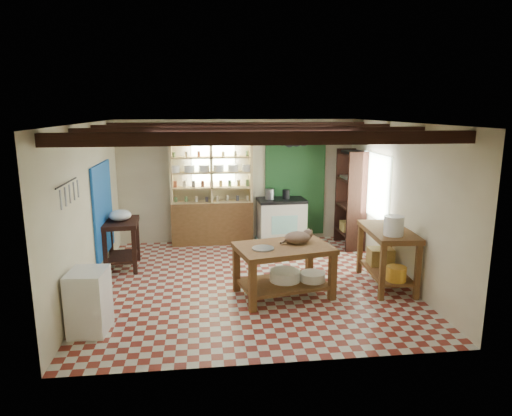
{
  "coord_description": "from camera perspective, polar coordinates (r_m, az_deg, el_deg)",
  "views": [
    {
      "loc": [
        -0.75,
        -7.1,
        2.81
      ],
      "look_at": [
        0.14,
        0.3,
        1.19
      ],
      "focal_mm": 32.0,
      "sensor_mm": 36.0,
      "label": 1
    }
  ],
  "objects": [
    {
      "name": "wall_front",
      "position": [
        4.9,
        2.31,
        -5.68
      ],
      "size": [
        5.0,
        0.04,
        2.6
      ],
      "primitive_type": "cube",
      "color": "beige",
      "rests_on": "floor"
    },
    {
      "name": "kettle_left",
      "position": [
        9.5,
        1.73,
        1.75
      ],
      "size": [
        0.2,
        0.2,
        0.22
      ],
      "primitive_type": "cylinder",
      "rotation": [
        0.0,
        0.0,
        0.04
      ],
      "color": "#929298",
      "rests_on": "stove"
    },
    {
      "name": "wall_back",
      "position": [
        9.74,
        -2.36,
        3.36
      ],
      "size": [
        5.0,
        0.04,
        2.6
      ],
      "primitive_type": "cube",
      "color": "beige",
      "rests_on": "floor"
    },
    {
      "name": "cat",
      "position": [
        7.02,
        5.22,
        -3.7
      ],
      "size": [
        0.49,
        0.44,
        0.18
      ],
      "primitive_type": "ellipsoid",
      "rotation": [
        0.0,
        0.0,
        0.39
      ],
      "color": "#84644D",
      "rests_on": "work_table"
    },
    {
      "name": "yellow_tub",
      "position": [
        7.32,
        17.12,
        -7.85
      ],
      "size": [
        0.32,
        0.32,
        0.22
      ],
      "primitive_type": "cylinder",
      "rotation": [
        0.0,
        0.0,
        -0.06
      ],
      "color": "orange",
      "rests_on": "right_counter"
    },
    {
      "name": "window_right",
      "position": [
        8.83,
        14.72,
        2.69
      ],
      "size": [
        0.02,
        1.3,
        1.2
      ],
      "primitive_type": "cube",
      "color": "#B8CEB6",
      "rests_on": "wall_right"
    },
    {
      "name": "wicker_basket",
      "position": [
        7.98,
        15.3,
        -5.84
      ],
      "size": [
        0.42,
        0.34,
        0.28
      ],
      "primitive_type": "cube",
      "rotation": [
        0.0,
        0.0,
        -0.06
      ],
      "color": "#A58642",
      "rests_on": "right_counter"
    },
    {
      "name": "ceiling_beams",
      "position": [
        7.14,
        -0.83,
        9.64
      ],
      "size": [
        5.0,
        3.8,
        0.15
      ],
      "primitive_type": "cube",
      "color": "black",
      "rests_on": "ceiling"
    },
    {
      "name": "basin_small",
      "position": [
        7.16,
        7.1,
        -8.53
      ],
      "size": [
        0.45,
        0.45,
        0.13
      ],
      "primitive_type": "cylinder",
      "rotation": [
        0.0,
        0.0,
        0.21
      ],
      "color": "white",
      "rests_on": "work_table"
    },
    {
      "name": "green_wall_patch",
      "position": [
        9.9,
        4.9,
        3.17
      ],
      "size": [
        1.3,
        0.04,
        2.3
      ],
      "primitive_type": "cube",
      "color": "#1D4821",
      "rests_on": "wall_back"
    },
    {
      "name": "stove",
      "position": [
        9.68,
        3.16,
        -1.65
      ],
      "size": [
        1.01,
        0.71,
        0.96
      ],
      "primitive_type": "cube",
      "rotation": [
        0.0,
        0.0,
        0.04
      ],
      "color": "beige",
      "rests_on": "floor"
    },
    {
      "name": "pot_rack",
      "position": [
        9.38,
        5.53,
        8.38
      ],
      "size": [
        0.86,
        0.12,
        0.36
      ],
      "primitive_type": "cube",
      "color": "black",
      "rests_on": "ceiling"
    },
    {
      "name": "white_bucket",
      "position": [
        7.18,
        16.84,
        -2.13
      ],
      "size": [
        0.32,
        0.32,
        0.3
      ],
      "primitive_type": "cylinder",
      "rotation": [
        0.0,
        0.0,
        -0.06
      ],
      "color": "white",
      "rests_on": "right_counter"
    },
    {
      "name": "wall_left",
      "position": [
        7.46,
        -20.26,
        -0.16
      ],
      "size": [
        0.04,
        5.0,
        2.6
      ],
      "primitive_type": "cube",
      "color": "beige",
      "rests_on": "floor"
    },
    {
      "name": "kettle_right",
      "position": [
        9.58,
        3.78,
        1.72
      ],
      "size": [
        0.16,
        0.16,
        0.19
      ],
      "primitive_type": "cylinder",
      "rotation": [
        0.0,
        0.0,
        0.04
      ],
      "color": "black",
      "rests_on": "stove"
    },
    {
      "name": "prep_table",
      "position": [
        8.52,
        -16.41,
        -4.38
      ],
      "size": [
        0.65,
        0.9,
        0.88
      ],
      "primitive_type": "cube",
      "rotation": [
        0.0,
        0.0,
        0.06
      ],
      "color": "black",
      "rests_on": "floor"
    },
    {
      "name": "ceiling",
      "position": [
        7.14,
        -0.83,
        10.6
      ],
      "size": [
        5.0,
        5.0,
        0.02
      ],
      "primitive_type": "cube",
      "color": "#444549",
      "rests_on": "wall_back"
    },
    {
      "name": "basin_large",
      "position": [
        7.13,
        3.64,
        -8.43
      ],
      "size": [
        0.56,
        0.56,
        0.16
      ],
      "primitive_type": "cylinder",
      "rotation": [
        0.0,
        0.0,
        0.21
      ],
      "color": "white",
      "rests_on": "work_table"
    },
    {
      "name": "blue_wall_patch",
      "position": [
        8.36,
        -18.57,
        -0.17
      ],
      "size": [
        0.04,
        1.4,
        1.6
      ],
      "primitive_type": "cube",
      "color": "#1756AF",
      "rests_on": "wall_left"
    },
    {
      "name": "work_table",
      "position": [
        7.03,
        3.43,
        -7.82
      ],
      "size": [
        1.56,
        1.21,
        0.79
      ],
      "primitive_type": "cube",
      "rotation": [
        0.0,
        0.0,
        0.21
      ],
      "color": "brown",
      "rests_on": "floor"
    },
    {
      "name": "utensil_rail",
      "position": [
        6.22,
        -22.52,
        1.81
      ],
      "size": [
        0.06,
        0.9,
        0.28
      ],
      "primitive_type": "cube",
      "color": "black",
      "rests_on": "wall_left"
    },
    {
      "name": "white_cabinet",
      "position": [
        6.3,
        -20.15,
        -10.9
      ],
      "size": [
        0.49,
        0.58,
        0.82
      ],
      "primitive_type": "cube",
      "rotation": [
        0.0,
        0.0,
        -0.08
      ],
      "color": "white",
      "rests_on": "floor"
    },
    {
      "name": "floor",
      "position": [
        7.67,
        -0.77,
        -9.28
      ],
      "size": [
        5.0,
        5.0,
        0.02
      ],
      "primitive_type": "cube",
      "color": "maroon",
      "rests_on": "ground"
    },
    {
      "name": "steel_tray",
      "position": [
        6.73,
        0.87,
        -5.06
      ],
      "size": [
        0.39,
        0.39,
        0.02
      ],
      "primitive_type": "cylinder",
      "rotation": [
        0.0,
        0.0,
        0.21
      ],
      "color": "#929298",
      "rests_on": "work_table"
    },
    {
      "name": "right_counter",
      "position": [
        7.68,
        16.03,
        -5.95
      ],
      "size": [
        0.74,
        1.35,
        0.94
      ],
      "primitive_type": "cube",
      "rotation": [
        0.0,
        0.0,
        -0.06
      ],
      "color": "brown",
      "rests_on": "floor"
    },
    {
      "name": "shelving_unit",
      "position": [
        9.56,
        -5.55,
        1.93
      ],
      "size": [
        1.7,
        0.34,
        2.2
      ],
      "primitive_type": "cube",
      "color": "#D8BA7C",
      "rests_on": "floor"
    },
    {
      "name": "enamel_bowl",
      "position": [
        8.39,
        -16.63,
        -0.87
      ],
      "size": [
        0.41,
        0.41,
        0.2
      ],
      "primitive_type": "ellipsoid",
      "rotation": [
        0.0,
        0.0,
        0.06
      ],
      "color": "white",
      "rests_on": "prep_table"
    },
    {
      "name": "tall_rack",
      "position": [
        9.57,
        11.74,
        1.12
      ],
      "size": [
        0.4,
        0.86,
        2.0
      ],
      "primitive_type": "cube",
      "color": "black",
      "rests_on": "floor"
    },
    {
      "name": "window_back",
      "position": [
        9.64,
        -5.35,
        5.62
      ],
      "size": [
        0.9,
        0.02,
        0.8
      ],
      "primitive_type": "cube",
      "color": "#B8CEB6",
      "rests_on": "wall_back"
    },
    {
      "name": "wall_right",
      "position": [
        7.95,
        17.43,
        0.77
      ],
      "size": [
        0.04,
        5.0,
        2.6
      ],
      "primitive_type": "cube",
      "color": "beige",
      "rests_on": "floor"
    }
  ]
}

